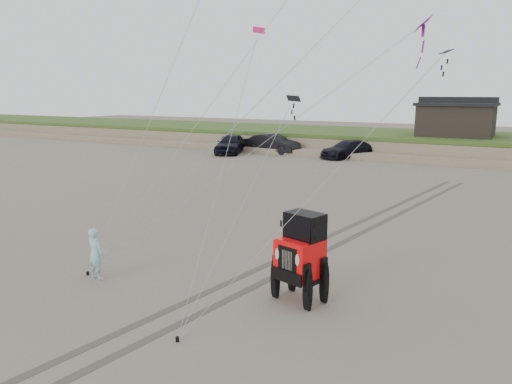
% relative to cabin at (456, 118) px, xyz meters
% --- Properties ---
extents(ground, '(160.00, 160.00, 0.00)m').
position_rel_cabin_xyz_m(ground, '(-2.00, -37.00, -3.24)').
color(ground, '#6B6054').
rests_on(ground, ground).
extents(dune_ridge, '(160.00, 14.25, 1.73)m').
position_rel_cabin_xyz_m(dune_ridge, '(-2.00, 0.50, -2.42)').
color(dune_ridge, '#7A6B54').
rests_on(dune_ridge, ground).
extents(cabin, '(6.40, 5.40, 3.35)m').
position_rel_cabin_xyz_m(cabin, '(0.00, 0.00, 0.00)').
color(cabin, black).
rests_on(cabin, dune_ridge).
extents(truck_a, '(3.66, 5.60, 1.77)m').
position_rel_cabin_xyz_m(truck_a, '(-17.90, -8.44, -2.35)').
color(truck_a, black).
rests_on(truck_a, ground).
extents(truck_b, '(5.36, 2.33, 1.72)m').
position_rel_cabin_xyz_m(truck_b, '(-14.75, -6.26, -2.38)').
color(truck_b, black).
rests_on(truck_b, ground).
extents(truck_c, '(4.25, 5.51, 1.49)m').
position_rel_cabin_xyz_m(truck_c, '(-7.56, -6.32, -2.49)').
color(truck_c, black).
rests_on(truck_c, ground).
extents(jeep, '(3.54, 5.55, 1.92)m').
position_rel_cabin_xyz_m(jeep, '(1.11, -35.07, -2.28)').
color(jeep, '#FF0D0F').
rests_on(jeep, ground).
extents(man, '(0.59, 0.39, 1.59)m').
position_rel_cabin_xyz_m(man, '(-4.84, -36.62, -2.44)').
color(man, '#8BCAD7').
rests_on(man, ground).
extents(stake_main, '(0.08, 0.08, 0.12)m').
position_rel_cabin_xyz_m(stake_main, '(-5.33, -36.54, -3.18)').
color(stake_main, black).
rests_on(stake_main, ground).
extents(stake_aux, '(0.08, 0.08, 0.12)m').
position_rel_cabin_xyz_m(stake_aux, '(-0.33, -38.49, -3.18)').
color(stake_aux, black).
rests_on(stake_aux, ground).
extents(tire_tracks, '(5.22, 29.74, 0.01)m').
position_rel_cabin_xyz_m(tire_tracks, '(0.00, -29.00, -3.23)').
color(tire_tracks, '#4C443D').
rests_on(tire_tracks, ground).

